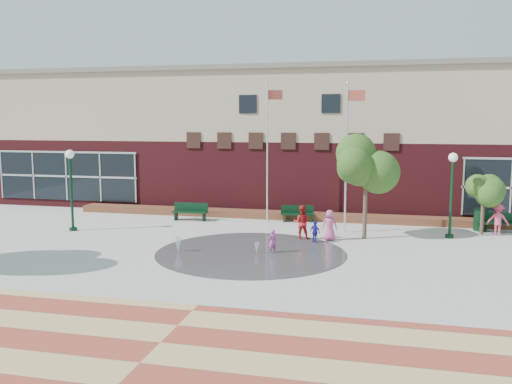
% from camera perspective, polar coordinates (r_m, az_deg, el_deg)
% --- Properties ---
extents(ground, '(120.00, 120.00, 0.00)m').
position_cam_1_polar(ground, '(21.24, -2.50, -8.36)').
color(ground, '#666056').
rests_on(ground, ground).
extents(plaza_concrete, '(46.00, 18.00, 0.01)m').
position_cam_1_polar(plaza_concrete, '(24.99, 0.00, -5.91)').
color(plaza_concrete, '#A8A8A0').
rests_on(plaza_concrete, ground).
extents(paver_band, '(46.00, 6.00, 0.01)m').
position_cam_1_polar(paver_band, '(15.00, -10.03, -15.39)').
color(paver_band, '#9A3E2E').
rests_on(paver_band, ground).
extents(splash_pad, '(8.40, 8.40, 0.01)m').
position_cam_1_polar(splash_pad, '(24.04, -0.55, -6.45)').
color(splash_pad, '#383A3D').
rests_on(splash_pad, ground).
extents(library_building, '(44.40, 10.40, 9.20)m').
position_cam_1_polar(library_building, '(37.57, 4.74, 5.73)').
color(library_building, '#51151A').
rests_on(library_building, ground).
extents(flower_bed, '(26.00, 1.20, 0.40)m').
position_cam_1_polar(flower_bed, '(32.28, 3.10, -2.85)').
color(flower_bed, maroon).
rests_on(flower_bed, ground).
extents(flagpole_left, '(0.89, 0.37, 7.94)m').
position_cam_1_polar(flagpole_left, '(30.84, 1.28, 4.95)').
color(flagpole_left, silver).
rests_on(flagpole_left, ground).
extents(flagpole_right, '(0.96, 0.16, 7.78)m').
position_cam_1_polar(flagpole_right, '(28.15, 9.59, 4.44)').
color(flagpole_right, silver).
rests_on(flagpole_right, ground).
extents(lamp_left, '(0.46, 0.46, 4.30)m').
position_cam_1_polar(lamp_left, '(30.00, -18.90, 1.12)').
color(lamp_left, black).
rests_on(lamp_left, ground).
extents(lamp_right, '(0.45, 0.45, 4.25)m').
position_cam_1_polar(lamp_right, '(28.33, 19.91, 0.65)').
color(lamp_right, black).
rests_on(lamp_right, ground).
extents(bench_left, '(2.07, 0.64, 1.03)m').
position_cam_1_polar(bench_left, '(31.89, -6.96, -2.42)').
color(bench_left, black).
rests_on(bench_left, ground).
extents(bench_mid, '(1.96, 0.90, 0.95)m').
position_cam_1_polar(bench_mid, '(31.32, 4.38, -2.61)').
color(bench_mid, black).
rests_on(bench_mid, ground).
extents(bench_right, '(2.08, 0.68, 1.03)m').
position_cam_1_polar(bench_right, '(30.94, 24.03, -3.33)').
color(bench_right, black).
rests_on(bench_right, ground).
extents(trash_can, '(0.73, 0.73, 1.20)m').
position_cam_1_polar(trash_can, '(31.05, 22.54, -2.69)').
color(trash_can, black).
rests_on(trash_can, ground).
extents(tree_mid, '(2.94, 2.94, 4.95)m').
position_cam_1_polar(tree_mid, '(26.88, 11.53, 2.68)').
color(tree_mid, '#412E25').
rests_on(tree_mid, ground).
extents(tree_small_right, '(2.01, 2.01, 3.43)m').
position_cam_1_polar(tree_small_right, '(29.74, 22.87, 0.55)').
color(tree_small_right, '#412E25').
rests_on(tree_small_right, ground).
extents(water_jet_a, '(0.37, 0.37, 0.71)m').
position_cam_1_polar(water_jet_a, '(24.45, -8.19, -6.30)').
color(water_jet_a, white).
rests_on(water_jet_a, ground).
extents(water_jet_b, '(0.21, 0.21, 0.47)m').
position_cam_1_polar(water_jet_b, '(23.88, 0.07, -6.56)').
color(water_jet_b, white).
rests_on(water_jet_b, ground).
extents(child_splash, '(0.46, 0.46, 1.07)m').
position_cam_1_polar(child_splash, '(23.91, 1.74, -5.22)').
color(child_splash, '#CE47AA').
rests_on(child_splash, ground).
extents(adult_red, '(0.87, 0.71, 1.69)m').
position_cam_1_polar(adult_red, '(26.70, 4.83, -3.22)').
color(adult_red, red).
rests_on(adult_red, ground).
extents(adult_pink, '(0.81, 0.60, 1.52)m').
position_cam_1_polar(adult_pink, '(26.60, 7.76, -3.49)').
color(adult_pink, '#C9528A').
rests_on(adult_pink, ground).
extents(child_blue, '(0.66, 0.59, 1.07)m').
position_cam_1_polar(child_blue, '(26.02, 6.25, -4.21)').
color(child_blue, '#1D1BA1').
rests_on(child_blue, ground).
extents(person_bench, '(1.14, 0.76, 1.65)m').
position_cam_1_polar(person_bench, '(30.11, 24.11, -2.67)').
color(person_bench, '#EB496C').
rests_on(person_bench, ground).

